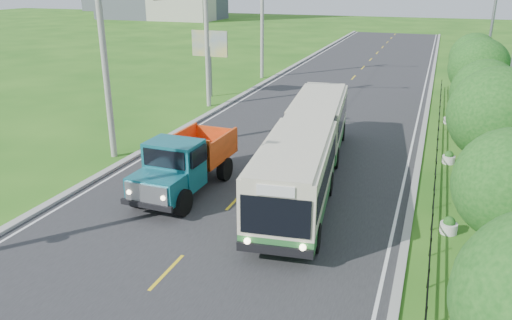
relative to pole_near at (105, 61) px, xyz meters
The scene contains 23 objects.
ground 13.24m from the pole_near, 47.45° to the right, with size 240.00×240.00×0.00m, color #235C16.
road 14.67m from the pole_near, 53.09° to the left, with size 14.00×120.00×0.02m, color #28282B.
curb_left 12.14m from the pole_near, 84.48° to the left, with size 0.40×120.00×0.15m, color #9E9E99.
curb_right 19.60m from the pole_near, 35.52° to the left, with size 0.30×120.00×0.10m, color #9E9E99.
edge_line_left 12.22m from the pole_near, 81.66° to the left, with size 0.12×120.00×0.00m, color silver.
edge_line_right 19.21m from the pole_near, 36.41° to the left, with size 0.12×120.00×0.00m, color silver.
centre_dash 13.23m from the pole_near, 47.45° to the right, with size 0.12×2.20×0.00m, color yellow.
railing_right 17.68m from the pole_near, 17.09° to the left, with size 0.04×40.00×0.60m, color black.
pole_near is the anchor object (origin of this frame).
pole_mid 12.00m from the pole_near, 90.00° to the left, with size 3.51×0.32×10.00m.
pole_far 24.00m from the pole_near, 90.00° to the left, with size 3.51×0.32×10.00m.
tree_third 18.17m from the pole_near, ahead, with size 3.60×3.62×6.00m.
tree_fourth 18.89m from the pole_near, 15.84° to the left, with size 3.24×3.31×5.40m.
tree_fifth 21.31m from the pole_near, 31.59° to the left, with size 3.48×3.52×5.80m.
tree_back 24.98m from the pole_near, 43.41° to the left, with size 3.30×3.36×5.50m.
streetlight_mid 19.56m from the pole_near, 14.81° to the left, with size 3.02×0.20×9.07m.
streetlight_far 26.80m from the pole_near, 45.14° to the left, with size 3.02×0.20×9.07m.
planter_near 17.79m from the pole_near, 10.09° to the right, with size 0.64×0.64×0.67m.
planter_mid 18.23m from the pole_near, 16.52° to the left, with size 0.64×0.64×0.67m.
planter_far 21.83m from the pole_near, 37.63° to the left, with size 0.64×0.64×0.67m.
billboard_left 15.10m from the pole_near, 94.72° to the left, with size 3.00×0.20×5.20m.
bus 11.05m from the pole_near, ahead, with size 4.38×15.97×3.05m.
dump_truck 7.41m from the pole_near, 26.44° to the right, with size 2.59×6.28×2.61m.
Camera 1 is at (7.51, -12.15, 9.01)m, focal length 35.00 mm.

